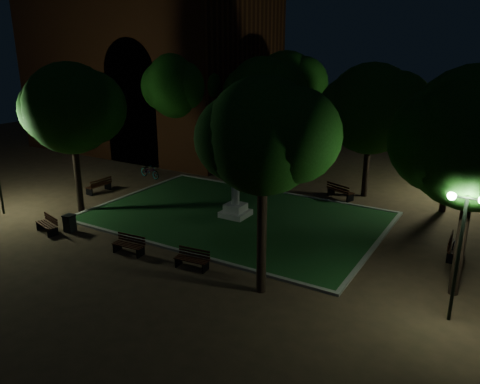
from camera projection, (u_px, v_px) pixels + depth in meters
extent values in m
plane|color=#463121|center=(215.00, 229.00, 23.80)|extent=(80.00, 80.00, 0.00)
cube|color=#183F19|center=(236.00, 217.00, 25.43)|extent=(15.00, 10.00, 0.08)
cube|color=slate|center=(177.00, 250.00, 21.25)|extent=(15.40, 0.20, 0.12)
cube|color=slate|center=(278.00, 192.00, 29.59)|extent=(15.40, 0.20, 0.12)
cube|color=slate|center=(132.00, 194.00, 29.15)|extent=(0.20, 10.00, 0.12)
cube|color=slate|center=(375.00, 246.00, 21.69)|extent=(0.20, 10.00, 0.12)
cube|color=#ADA79F|center=(236.00, 213.00, 25.37)|extent=(1.40, 1.40, 0.30)
cube|color=#ADA79F|center=(236.00, 207.00, 25.26)|extent=(1.00, 1.00, 0.40)
cylinder|color=#ADA79F|center=(235.00, 186.00, 24.90)|extent=(0.44, 0.44, 2.00)
sphere|color=#ADA79F|center=(235.00, 163.00, 24.52)|extent=(0.50, 0.50, 0.50)
cube|color=#4E2411|center=(151.00, 62.00, 40.82)|extent=(20.00, 12.00, 15.00)
cube|color=black|center=(145.00, 117.00, 36.88)|extent=(5.00, 3.00, 7.00)
cylinder|color=black|center=(142.00, 71.00, 35.82)|extent=(5.00, 3.00, 5.00)
plane|color=orange|center=(155.00, 115.00, 37.86)|extent=(6.30, 0.00, 6.30)
cylinder|color=black|center=(78.00, 174.00, 25.81)|extent=(0.36, 0.36, 4.30)
sphere|color=#174A10|center=(70.00, 108.00, 24.71)|extent=(4.86, 4.86, 4.86)
sphere|color=#174A10|center=(89.00, 108.00, 24.25)|extent=(3.89, 3.89, 3.89)
sphere|color=#174A10|center=(54.00, 110.00, 24.98)|extent=(3.64, 3.64, 3.64)
cylinder|color=black|center=(262.00, 144.00, 32.94)|extent=(0.36, 0.36, 4.49)
sphere|color=#174A10|center=(262.00, 92.00, 31.83)|extent=(4.73, 4.73, 4.73)
sphere|color=#174A10|center=(279.00, 91.00, 31.38)|extent=(3.78, 3.78, 3.78)
sphere|color=#174A10|center=(248.00, 93.00, 32.08)|extent=(3.55, 3.55, 3.55)
cylinder|color=black|center=(366.00, 166.00, 28.45)|extent=(0.36, 0.36, 3.78)
sphere|color=#174A10|center=(371.00, 109.00, 27.40)|extent=(5.35, 5.35, 5.35)
sphere|color=#174A10|center=(395.00, 108.00, 26.87)|extent=(4.28, 4.28, 4.28)
sphere|color=#174A10|center=(351.00, 110.00, 27.71)|extent=(4.02, 4.02, 4.02)
cylinder|color=black|center=(447.00, 175.00, 25.73)|extent=(0.36, 0.36, 4.23)
sphere|color=#174A10|center=(455.00, 117.00, 24.76)|extent=(3.62, 3.62, 3.62)
sphere|color=#174A10|center=(475.00, 116.00, 24.45)|extent=(2.90, 2.90, 2.90)
sphere|color=#174A10|center=(439.00, 118.00, 24.90)|extent=(2.71, 2.71, 2.71)
cylinder|color=black|center=(461.00, 240.00, 17.01)|extent=(0.36, 0.36, 4.43)
sphere|color=#174A10|center=(477.00, 138.00, 15.88)|extent=(5.04, 5.04, 5.04)
sphere|color=#174A10|center=(443.00, 140.00, 16.16)|extent=(3.78, 3.78, 3.78)
cylinder|color=black|center=(262.00, 234.00, 17.15)|extent=(0.36, 0.36, 4.74)
sphere|color=#174A10|center=(263.00, 136.00, 16.05)|extent=(4.13, 4.13, 4.13)
sphere|color=#174A10|center=(293.00, 135.00, 15.68)|extent=(3.30, 3.30, 3.30)
sphere|color=#174A10|center=(238.00, 138.00, 16.24)|extent=(3.10, 3.10, 3.10)
cylinder|color=black|center=(181.00, 138.00, 34.66)|extent=(0.36, 0.36, 4.72)
sphere|color=#174A10|center=(179.00, 85.00, 33.51)|extent=(4.82, 4.82, 4.82)
sphere|color=#174A10|center=(194.00, 84.00, 33.05)|extent=(3.86, 3.86, 3.86)
sphere|color=#174A10|center=(166.00, 87.00, 33.77)|extent=(3.62, 3.62, 3.62)
cylinder|color=black|center=(284.00, 135.00, 35.45)|extent=(0.36, 0.36, 4.82)
sphere|color=#174A10|center=(286.00, 83.00, 34.30)|extent=(4.72, 4.72, 4.72)
sphere|color=#174A10|center=(302.00, 83.00, 33.85)|extent=(3.78, 3.78, 3.78)
sphere|color=#174A10|center=(273.00, 85.00, 34.54)|extent=(3.54, 3.54, 3.54)
cylinder|color=black|center=(457.00, 261.00, 15.35)|extent=(0.12, 0.12, 4.39)
cylinder|color=black|center=(467.00, 198.00, 14.69)|extent=(0.90, 0.08, 0.08)
sphere|color=#D8FFD8|center=(452.00, 196.00, 14.91)|extent=(0.28, 0.28, 0.28)
cylinder|color=black|center=(162.00, 130.00, 38.63)|extent=(0.12, 0.12, 4.49)
cylinder|color=black|center=(161.00, 102.00, 37.95)|extent=(0.90, 0.08, 0.08)
sphere|color=#D8FFD8|center=(157.00, 102.00, 38.17)|extent=(0.28, 0.28, 0.28)
sphere|color=#D8FFD8|center=(165.00, 103.00, 37.73)|extent=(0.28, 0.28, 0.28)
cylinder|color=black|center=(460.00, 164.00, 27.59)|extent=(0.12, 0.12, 4.51)
cylinder|color=black|center=(466.00, 126.00, 26.91)|extent=(0.90, 0.08, 0.08)
sphere|color=#D8FFD8|center=(457.00, 125.00, 27.13)|extent=(0.28, 0.28, 0.28)
sphere|color=#D8FFD8|center=(474.00, 126.00, 26.69)|extent=(0.28, 0.28, 0.28)
cube|color=black|center=(117.00, 247.00, 21.27)|extent=(0.10, 0.52, 0.42)
cube|color=black|center=(141.00, 252.00, 20.70)|extent=(0.10, 0.52, 0.42)
cube|color=black|center=(125.00, 247.00, 20.74)|extent=(1.52, 0.20, 0.04)
cube|color=black|center=(127.00, 245.00, 20.85)|extent=(1.52, 0.20, 0.04)
cube|color=black|center=(129.00, 244.00, 20.97)|extent=(1.52, 0.20, 0.04)
cube|color=black|center=(131.00, 243.00, 21.08)|extent=(1.52, 0.20, 0.04)
cube|color=black|center=(132.00, 241.00, 21.10)|extent=(1.52, 0.17, 0.09)
cube|color=black|center=(132.00, 238.00, 21.06)|extent=(1.52, 0.17, 0.09)
cube|color=black|center=(131.00, 235.00, 21.02)|extent=(1.52, 0.17, 0.09)
cube|color=black|center=(179.00, 261.00, 19.87)|extent=(0.11, 0.52, 0.41)
cube|color=black|center=(205.00, 267.00, 19.35)|extent=(0.11, 0.52, 0.41)
cube|color=black|center=(189.00, 261.00, 19.37)|extent=(1.49, 0.24, 0.04)
cube|color=black|center=(191.00, 260.00, 19.48)|extent=(1.49, 0.24, 0.04)
cube|color=black|center=(192.00, 259.00, 19.59)|extent=(1.49, 0.24, 0.04)
cube|color=black|center=(194.00, 257.00, 19.70)|extent=(1.49, 0.24, 0.04)
cube|color=black|center=(195.00, 255.00, 19.72)|extent=(1.49, 0.21, 0.09)
cube|color=black|center=(194.00, 252.00, 19.68)|extent=(1.49, 0.21, 0.09)
cube|color=black|center=(194.00, 249.00, 19.65)|extent=(1.49, 0.21, 0.09)
cube|color=black|center=(42.00, 225.00, 23.80)|extent=(0.20, 0.53, 0.43)
cube|color=black|center=(53.00, 232.00, 22.86)|extent=(0.20, 0.53, 0.43)
cube|color=black|center=(42.00, 226.00, 23.12)|extent=(1.52, 0.49, 0.04)
cube|color=black|center=(45.00, 225.00, 23.21)|extent=(1.52, 0.49, 0.04)
cube|color=black|center=(48.00, 224.00, 23.30)|extent=(1.52, 0.49, 0.04)
cube|color=black|center=(50.00, 223.00, 23.39)|extent=(1.52, 0.49, 0.04)
cube|color=black|center=(51.00, 221.00, 23.40)|extent=(1.51, 0.46, 0.09)
cube|color=black|center=(51.00, 219.00, 23.36)|extent=(1.51, 0.46, 0.09)
cube|color=black|center=(51.00, 216.00, 23.32)|extent=(1.51, 0.46, 0.09)
cube|color=black|center=(108.00, 186.00, 30.24)|extent=(0.59, 0.09, 0.47)
cube|color=black|center=(89.00, 192.00, 29.06)|extent=(0.59, 0.09, 0.47)
cube|color=black|center=(96.00, 185.00, 29.70)|extent=(0.17, 1.70, 0.04)
cube|color=black|center=(98.00, 185.00, 29.62)|extent=(0.17, 1.70, 0.04)
cube|color=black|center=(99.00, 185.00, 29.54)|extent=(0.17, 1.70, 0.04)
cube|color=black|center=(101.00, 186.00, 29.46)|extent=(0.17, 1.70, 0.04)
cube|color=black|center=(101.00, 184.00, 29.40)|extent=(0.13, 1.70, 0.10)
cube|color=black|center=(101.00, 182.00, 29.35)|extent=(0.13, 1.70, 0.10)
cube|color=black|center=(101.00, 180.00, 29.31)|extent=(0.13, 1.70, 0.10)
cube|color=black|center=(454.00, 259.00, 19.96)|extent=(0.61, 0.08, 0.49)
cube|color=black|center=(458.00, 246.00, 21.24)|extent=(0.61, 0.08, 0.49)
cube|color=black|center=(463.00, 248.00, 20.41)|extent=(0.15, 1.77, 0.04)
cube|color=black|center=(459.00, 247.00, 20.48)|extent=(0.15, 1.77, 0.04)
cube|color=black|center=(455.00, 247.00, 20.55)|extent=(0.15, 1.77, 0.04)
cube|color=black|center=(451.00, 246.00, 20.63)|extent=(0.15, 1.77, 0.04)
cube|color=black|center=(450.00, 243.00, 20.62)|extent=(0.11, 1.77, 0.11)
cube|color=black|center=(450.00, 240.00, 20.58)|extent=(0.11, 1.77, 0.11)
cube|color=black|center=(451.00, 237.00, 20.53)|extent=(0.11, 1.77, 0.11)
cube|color=black|center=(350.00, 198.00, 27.91)|extent=(0.28, 0.58, 0.48)
cube|color=black|center=(331.00, 192.00, 29.07)|extent=(0.28, 0.58, 0.48)
cube|color=black|center=(343.00, 190.00, 28.55)|extent=(1.65, 0.74, 0.04)
cube|color=black|center=(342.00, 191.00, 28.46)|extent=(1.65, 0.74, 0.04)
cube|color=black|center=(340.00, 191.00, 28.38)|extent=(1.65, 0.74, 0.04)
cube|color=black|center=(338.00, 191.00, 28.29)|extent=(1.65, 0.74, 0.04)
cube|color=black|center=(338.00, 190.00, 28.22)|extent=(1.63, 0.71, 0.10)
cube|color=black|center=(338.00, 187.00, 28.17)|extent=(1.63, 0.71, 0.10)
cube|color=black|center=(338.00, 185.00, 28.13)|extent=(1.63, 0.71, 0.10)
cube|color=black|center=(70.00, 224.00, 23.41)|extent=(0.50, 0.50, 0.83)
cube|color=black|center=(69.00, 216.00, 23.27)|extent=(0.56, 0.56, 0.06)
imported|color=black|center=(150.00, 171.00, 32.76)|extent=(2.06, 1.05, 1.03)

